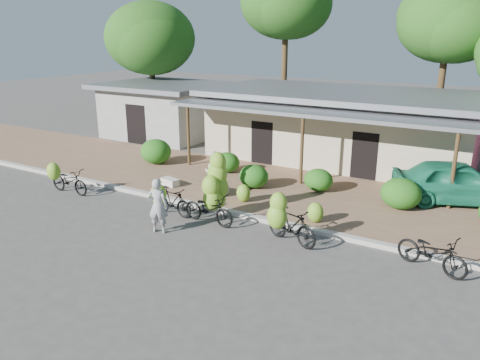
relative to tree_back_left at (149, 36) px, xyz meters
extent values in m
plane|color=#484543|center=(13.69, -13.11, -5.76)|extent=(100.00, 100.00, 0.00)
cube|color=#8E664C|center=(13.69, -8.11, -5.70)|extent=(60.00, 6.00, 0.12)
cube|color=#A8A399|center=(13.69, -11.11, -5.68)|extent=(60.00, 0.25, 0.15)
cube|color=#C2B792|center=(13.69, -2.11, -4.21)|extent=(12.00, 6.00, 3.10)
cube|color=slate|center=(13.69, -2.11, -2.53)|extent=(13.00, 7.00, 0.25)
cube|color=black|center=(13.69, -5.06, -4.66)|extent=(1.40, 0.12, 2.20)
cube|color=slate|center=(13.69, -6.11, -2.86)|extent=(13.00, 2.00, 0.15)
cylinder|color=#4F381F|center=(8.09, -7.01, -4.33)|extent=(0.14, 0.14, 2.85)
cylinder|color=#4F381F|center=(13.69, -7.01, -4.33)|extent=(0.14, 0.14, 2.85)
cylinder|color=#4F381F|center=(19.29, -7.01, -4.33)|extent=(0.14, 0.14, 2.85)
cube|color=#969691|center=(2.69, -2.11, -4.31)|extent=(6.00, 5.00, 2.90)
cube|color=slate|center=(2.69, -2.11, -2.73)|extent=(7.00, 6.00, 0.25)
cube|color=black|center=(2.69, -4.56, -4.66)|extent=(1.40, 0.12, 2.20)
cylinder|color=#4F381F|center=(0.19, -0.11, -2.77)|extent=(0.36, 0.36, 5.98)
ellipsoid|color=#1C4411|center=(0.19, -0.11, -0.11)|extent=(5.70, 5.70, 4.56)
ellipsoid|color=#1C4411|center=(-0.31, 0.19, 0.19)|extent=(4.85, 4.85, 3.88)
cylinder|color=#4F381F|center=(8.19, 2.89, -1.67)|extent=(0.36, 0.36, 8.18)
ellipsoid|color=#1C4411|center=(8.19, 2.89, 1.97)|extent=(5.43, 5.43, 4.34)
cylinder|color=#4F381F|center=(17.19, 3.39, -2.31)|extent=(0.36, 0.36, 6.89)
ellipsoid|color=#1C4411|center=(17.19, 3.39, 0.75)|extent=(5.17, 5.17, 4.13)
ellipsoid|color=#1C4411|center=(16.69, 3.69, 1.05)|extent=(4.39, 4.39, 3.51)
ellipsoid|color=#155513|center=(6.62, -7.62, -5.06)|extent=(1.48, 1.34, 1.16)
ellipsoid|color=#155513|center=(10.24, -7.14, -5.20)|extent=(1.13, 1.02, 0.88)
ellipsoid|color=#155513|center=(12.29, -8.43, -5.18)|extent=(1.19, 1.07, 0.93)
ellipsoid|color=#155513|center=(14.65, -7.52, -5.20)|extent=(1.12, 1.01, 0.88)
ellipsoid|color=#155513|center=(17.81, -7.87, -5.09)|extent=(1.39, 1.25, 1.09)
imported|color=black|center=(6.26, -12.35, -5.26)|extent=(1.90, 0.68, 1.00)
ellipsoid|color=#79A629|center=(6.26, -13.00, -4.71)|extent=(0.55, 0.46, 0.68)
imported|color=black|center=(11.16, -12.15, -5.26)|extent=(1.69, 0.60, 0.99)
ellipsoid|color=#79A629|center=(11.11, -12.80, -4.81)|extent=(0.55, 0.47, 0.69)
imported|color=black|center=(12.64, -12.14, -5.25)|extent=(1.95, 0.77, 1.01)
ellipsoid|color=#79A629|center=(12.62, -11.59, -5.03)|extent=(0.62, 0.52, 0.77)
ellipsoid|color=#79A629|center=(12.72, -11.59, -4.62)|extent=(0.61, 0.52, 0.76)
ellipsoid|color=#79A629|center=(12.64, -11.59, -4.19)|extent=(0.68, 0.58, 0.85)
ellipsoid|color=#79A629|center=(12.67, -11.59, -3.80)|extent=(0.56, 0.48, 0.70)
ellipsoid|color=#79A629|center=(12.65, -11.94, -4.97)|extent=(0.63, 0.54, 0.79)
ellipsoid|color=#79A629|center=(12.61, -11.94, -4.55)|extent=(0.62, 0.53, 0.78)
imported|color=black|center=(15.60, -12.14, -5.20)|extent=(1.91, 1.04, 1.11)
ellipsoid|color=#79A629|center=(15.41, -12.76, -4.74)|extent=(0.59, 0.50, 0.74)
ellipsoid|color=#79A629|center=(15.42, -12.71, -4.34)|extent=(0.51, 0.43, 0.64)
imported|color=black|center=(19.47, -11.80, -5.24)|extent=(2.07, 1.28, 1.03)
ellipsoid|color=#79A629|center=(11.59, -10.11, -5.28)|extent=(0.57, 0.48, 0.71)
ellipsoid|color=#79A629|center=(12.75, -10.05, -5.31)|extent=(0.52, 0.44, 0.65)
ellipsoid|color=#79A629|center=(15.72, -10.55, -5.30)|extent=(0.54, 0.46, 0.67)
cube|color=beige|center=(11.36, -9.68, -5.49)|extent=(0.85, 0.41, 0.30)
cube|color=beige|center=(9.25, -9.89, -5.50)|extent=(0.82, 0.54, 0.28)
imported|color=#949494|center=(11.69, -13.52, -4.87)|extent=(0.74, 0.59, 1.77)
imported|color=silver|center=(11.39, -9.84, -4.80)|extent=(0.95, 0.82, 1.68)
imported|color=#1B7B57|center=(19.41, -6.25, -4.86)|extent=(4.90, 3.39, 1.55)
camera|label=1|loc=(20.73, -23.92, 0.25)|focal=35.00mm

